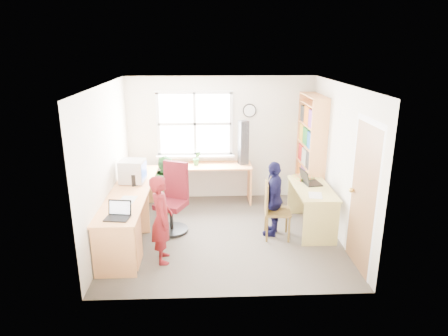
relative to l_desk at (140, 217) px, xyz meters
name	(u,v)px	position (x,y,z in m)	size (l,w,h in m)	color
room	(225,161)	(1.32, 0.38, 0.76)	(3.64, 3.44, 2.44)	#443D35
l_desk	(140,217)	(0.00, 0.00, 0.00)	(2.38, 2.95, 0.75)	#FFAA65
right_desk	(312,199)	(2.75, 0.44, 0.07)	(0.60, 1.27, 0.73)	#CFBD67
bookshelf	(310,154)	(2.96, 1.47, 0.55)	(0.30, 1.02, 2.10)	#FFAA65
swivel_chair	(173,202)	(0.47, 0.48, 0.04)	(0.70, 0.70, 1.15)	black
wooden_chair	(273,208)	(2.07, 0.15, 0.04)	(0.43, 0.43, 0.92)	brown
crt_monitor	(133,171)	(-0.20, 0.74, 0.49)	(0.43, 0.39, 0.39)	#B8B9BD
laptop_left	(118,214)	(-0.16, -0.66, 0.35)	(0.35, 0.30, 0.22)	black
laptop_right	(309,180)	(2.73, 0.62, 0.33)	(0.35, 0.40, 0.25)	black
speaker_a	(134,180)	(-0.16, 0.60, 0.39)	(0.12, 0.12, 0.19)	black
speaker_b	(140,170)	(-0.15, 1.12, 0.39)	(0.09, 0.09, 0.18)	black
cd_tower	(243,143)	(1.73, 1.75, 0.72)	(0.21, 0.20, 0.85)	black
game_box	(304,177)	(2.70, 0.87, 0.30)	(0.34, 0.34, 0.06)	red
paper_a	(127,200)	(-0.16, -0.04, 0.30)	(0.26, 0.35, 0.00)	beige
paper_b	(315,195)	(2.70, 0.07, 0.28)	(0.26, 0.32, 0.00)	beige
potted_plant	(197,158)	(0.84, 1.70, 0.43)	(0.15, 0.12, 0.28)	#2D7134
person_red	(162,219)	(0.39, -0.50, 0.18)	(0.46, 0.31, 1.27)	maroon
person_green	(167,187)	(0.32, 1.01, 0.11)	(0.55, 0.43, 1.13)	#30732E
person_navy	(274,198)	(2.09, 0.27, 0.16)	(0.72, 0.30, 1.23)	#14133C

